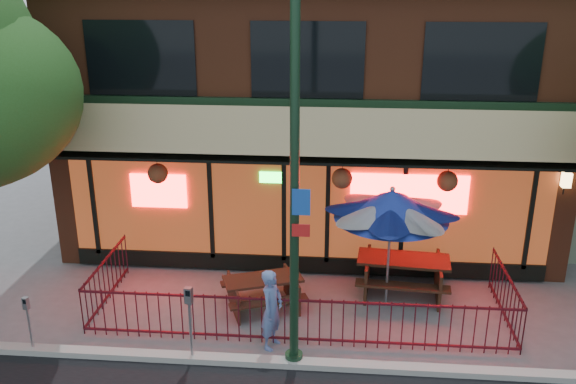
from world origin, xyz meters
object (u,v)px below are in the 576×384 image
picnic_table_left (263,288)px  patio_umbrella (392,205)px  street_light (295,202)px  parking_meter_far (28,315)px  parking_meter_near (190,312)px  picnic_table_right (403,270)px  pedestrian (272,309)px

picnic_table_left → patio_umbrella: (2.62, 0.38, 1.82)m
street_light → picnic_table_left: size_ratio=3.56×
street_light → picnic_table_left: bearing=112.7°
street_light → parking_meter_far: street_light is taller
street_light → parking_meter_far: (-4.91, -0.08, -2.36)m
picnic_table_left → parking_meter_near: (-1.07, -2.00, 0.56)m
street_light → parking_meter_near: bearing=-177.6°
picnic_table_left → patio_umbrella: bearing=8.2°
street_light → parking_meter_near: size_ratio=4.66×
picnic_table_right → parking_meter_far: 7.67m
picnic_table_left → parking_meter_far: 4.58m
picnic_table_left → street_light: bearing=-67.3°
picnic_table_left → picnic_table_right: bearing=16.4°
patio_umbrella → pedestrian: 3.25m
parking_meter_near → street_light: bearing=2.4°
patio_umbrella → parking_meter_near: (-3.69, -2.38, -1.27)m
street_light → parking_meter_far: size_ratio=6.03×
parking_meter_far → pedestrian: bearing=7.4°
picnic_table_right → parking_meter_far: parking_meter_far is taller
pedestrian → parking_meter_far: (-4.46, -0.58, -0.01)m
patio_umbrella → pedestrian: (-2.27, -1.80, -1.49)m
patio_umbrella → parking_meter_near: patio_umbrella is taller
patio_umbrella → parking_meter_far: bearing=-160.6°
patio_umbrella → parking_meter_far: 7.29m
pedestrian → parking_meter_far: pedestrian is taller
patio_umbrella → parking_meter_far: (-6.73, -2.38, -1.50)m
patio_umbrella → parking_meter_far: size_ratio=2.30×
pedestrian → parking_meter_near: bearing=131.9°
picnic_table_right → pedestrian: bearing=-139.1°
picnic_table_right → patio_umbrella: (-0.38, -0.50, 1.72)m
picnic_table_left → patio_umbrella: patio_umbrella is taller
picnic_table_left → parking_meter_near: size_ratio=1.31×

